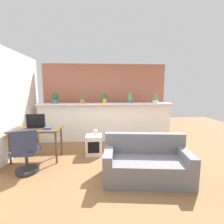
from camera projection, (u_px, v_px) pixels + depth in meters
name	position (u px, v px, depth m)	size (l,w,h in m)	color
ground_plane	(109.00, 172.00, 3.31)	(12.00, 12.00, 0.00)	brown
divider_wall	(106.00, 123.00, 5.21)	(4.16, 0.16, 1.18)	white
plant_shelf	(106.00, 104.00, 5.08)	(4.16, 0.36, 0.04)	white
brick_wall_behind	(105.00, 101.00, 5.70)	(4.16, 0.10, 2.50)	#AD664C
potted_plant_0	(55.00, 98.00, 4.95)	(0.22, 0.22, 0.32)	#386B84
potted_plant_1	(83.00, 97.00, 4.97)	(0.14, 0.14, 0.41)	#C66B42
potted_plant_2	(105.00, 97.00, 5.08)	(0.18, 0.18, 0.30)	gold
potted_plant_3	(130.00, 97.00, 5.13)	(0.18, 0.18, 0.41)	#386B84
potted_plant_4	(156.00, 98.00, 5.14)	(0.18, 0.18, 0.38)	silver
desk	(37.00, 132.00, 3.81)	(1.10, 0.60, 0.75)	brown
tv_monitor	(36.00, 121.00, 3.85)	(0.43, 0.04, 0.33)	black
office_chair	(26.00, 155.00, 3.19)	(0.50, 0.51, 0.91)	#262628
side_cube_shelf	(94.00, 145.00, 4.16)	(0.40, 0.41, 0.50)	silver
vase_on_shelf	(96.00, 132.00, 4.12)	(0.10, 0.10, 0.14)	silver
book_on_desk	(48.00, 128.00, 3.75)	(0.17, 0.11, 0.04)	#2D4C8C
couch	(146.00, 164.00, 3.05)	(1.64, 0.93, 0.80)	slate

